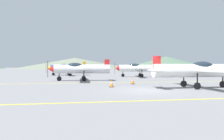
{
  "coord_description": "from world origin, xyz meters",
  "views": [
    {
      "loc": [
        -5.12,
        -15.07,
        1.77
      ],
      "look_at": [
        0.06,
        14.0,
        1.2
      ],
      "focal_mm": 35.66,
      "sensor_mm": 36.0,
      "label": 1
    }
  ],
  "objects": [
    {
      "name": "ground_plane",
      "position": [
        0.0,
        0.0,
        0.0
      ],
      "size": [
        400.0,
        400.0,
        0.0
      ],
      "primitive_type": "plane",
      "color": "slate"
    },
    {
      "name": "apron_line_near",
      "position": [
        0.0,
        -4.43,
        0.01
      ],
      "size": [
        80.0,
        0.16,
        0.01
      ],
      "primitive_type": "cube",
      "color": "yellow",
      "rests_on": "ground_plane"
    },
    {
      "name": "apron_line_far",
      "position": [
        0.0,
        7.61,
        0.01
      ],
      "size": [
        80.0,
        0.16,
        0.01
      ],
      "primitive_type": "cube",
      "color": "yellow",
      "rests_on": "ground_plane"
    },
    {
      "name": "airplane_near",
      "position": [
        4.48,
        1.04,
        1.42
      ],
      "size": [
        7.26,
        8.37,
        2.52
      ],
      "color": "white",
      "rests_on": "ground_plane"
    },
    {
      "name": "airplane_mid",
      "position": [
        -4.27,
        11.33,
        1.42
      ],
      "size": [
        7.28,
        8.39,
        2.52
      ],
      "color": "silver",
      "rests_on": "ground_plane"
    },
    {
      "name": "airplane_far",
      "position": [
        5.07,
        18.75,
        1.42
      ],
      "size": [
        7.35,
        8.42,
        2.52
      ],
      "color": "white",
      "rests_on": "ground_plane"
    },
    {
      "name": "airplane_back",
      "position": [
        -6.13,
        26.44,
        1.42
      ],
      "size": [
        7.35,
        8.43,
        2.52
      ],
      "color": "#33478C",
      "rests_on": "ground_plane"
    },
    {
      "name": "traffic_cone_front",
      "position": [
        -1.93,
        2.99,
        0.29
      ],
      "size": [
        0.36,
        0.36,
        0.59
      ],
      "color": "black",
      "rests_on": "ground_plane"
    },
    {
      "name": "traffic_cone_side",
      "position": [
        0.57,
        5.57,
        0.29
      ],
      "size": [
        0.36,
        0.36,
        0.59
      ],
      "color": "black",
      "rests_on": "ground_plane"
    },
    {
      "name": "hill_centerleft",
      "position": [
        -3.41,
        124.01,
        3.31
      ],
      "size": [
        72.15,
        72.15,
        6.62
      ],
      "primitive_type": "cone",
      "color": "slate",
      "rests_on": "ground_plane"
    },
    {
      "name": "hill_centerright",
      "position": [
        65.45,
        144.52,
        4.45
      ],
      "size": [
        65.1,
        65.1,
        8.89
      ],
      "primitive_type": "cone",
      "color": "#4C6651",
      "rests_on": "ground_plane"
    }
  ]
}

